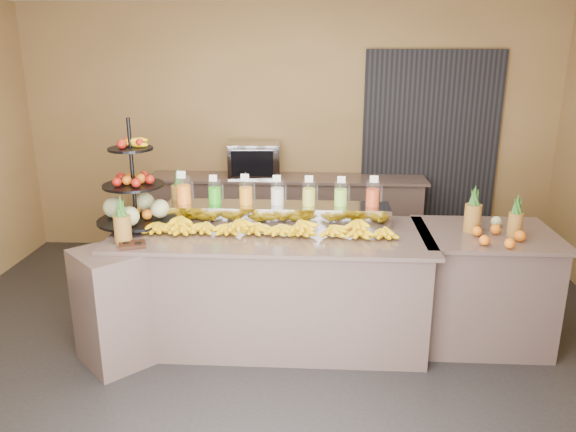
# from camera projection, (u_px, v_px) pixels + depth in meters

# --- Properties ---
(ground) EXTENTS (6.00, 6.00, 0.00)m
(ground) POSITION_uv_depth(u_px,v_px,m) (269.00, 357.00, 4.40)
(ground) COLOR black
(ground) RESTS_ON ground
(room_envelope) EXTENTS (6.04, 5.02, 2.82)m
(room_envelope) POSITION_uv_depth(u_px,v_px,m) (298.00, 105.00, 4.59)
(room_envelope) COLOR olive
(room_envelope) RESTS_ON ground
(buffet_counter) EXTENTS (2.75, 1.25, 0.93)m
(buffet_counter) POSITION_uv_depth(u_px,v_px,m) (257.00, 288.00, 4.52)
(buffet_counter) COLOR gray
(buffet_counter) RESTS_ON ground
(right_counter) EXTENTS (1.08, 0.88, 0.93)m
(right_counter) POSITION_uv_depth(u_px,v_px,m) (481.00, 286.00, 4.56)
(right_counter) COLOR gray
(right_counter) RESTS_ON ground
(back_ledge) EXTENTS (3.10, 0.55, 0.93)m
(back_ledge) POSITION_uv_depth(u_px,v_px,m) (286.00, 216.00, 6.41)
(back_ledge) COLOR gray
(back_ledge) RESTS_ON ground
(pitcher_tray) EXTENTS (1.85, 0.30, 0.15)m
(pitcher_tray) POSITION_uv_depth(u_px,v_px,m) (277.00, 213.00, 4.66)
(pitcher_tray) COLOR gray
(pitcher_tray) RESTS_ON buffet_counter
(juice_pitcher_orange_a) EXTENTS (0.12, 0.13, 0.30)m
(juice_pitcher_orange_a) POSITION_uv_depth(u_px,v_px,m) (184.00, 191.00, 4.65)
(juice_pitcher_orange_a) COLOR silver
(juice_pitcher_orange_a) RESTS_ON pitcher_tray
(juice_pitcher_green) EXTENTS (0.11, 0.11, 0.27)m
(juice_pitcher_green) POSITION_uv_depth(u_px,v_px,m) (215.00, 193.00, 4.64)
(juice_pitcher_green) COLOR silver
(juice_pitcher_green) RESTS_ON pitcher_tray
(juice_pitcher_orange_b) EXTENTS (0.11, 0.12, 0.28)m
(juice_pitcher_orange_b) POSITION_uv_depth(u_px,v_px,m) (246.00, 193.00, 4.63)
(juice_pitcher_orange_b) COLOR silver
(juice_pitcher_orange_b) RESTS_ON pitcher_tray
(juice_pitcher_milk) EXTENTS (0.11, 0.12, 0.27)m
(juice_pitcher_milk) POSITION_uv_depth(u_px,v_px,m) (277.00, 194.00, 4.61)
(juice_pitcher_milk) COLOR silver
(juice_pitcher_milk) RESTS_ON pitcher_tray
(juice_pitcher_lemon) EXTENTS (0.11, 0.12, 0.27)m
(juice_pitcher_lemon) POSITION_uv_depth(u_px,v_px,m) (309.00, 194.00, 4.60)
(juice_pitcher_lemon) COLOR silver
(juice_pitcher_lemon) RESTS_ON pitcher_tray
(juice_pitcher_lime) EXTENTS (0.11, 0.11, 0.27)m
(juice_pitcher_lime) POSITION_uv_depth(u_px,v_px,m) (341.00, 195.00, 4.58)
(juice_pitcher_lime) COLOR silver
(juice_pitcher_lime) RESTS_ON pitcher_tray
(juice_pitcher_orange_c) EXTENTS (0.11, 0.12, 0.28)m
(juice_pitcher_orange_c) POSITION_uv_depth(u_px,v_px,m) (373.00, 195.00, 4.57)
(juice_pitcher_orange_c) COLOR silver
(juice_pitcher_orange_c) RESTS_ON pitcher_tray
(banana_heap) EXTENTS (2.03, 0.18, 0.17)m
(banana_heap) POSITION_uv_depth(u_px,v_px,m) (268.00, 225.00, 4.38)
(banana_heap) COLOR yellow
(banana_heap) RESTS_ON buffet_counter
(fruit_stand) EXTENTS (0.67, 0.67, 0.88)m
(fruit_stand) POSITION_uv_depth(u_px,v_px,m) (140.00, 199.00, 4.51)
(fruit_stand) COLOR black
(fruit_stand) RESTS_ON buffet_counter
(condiment_caddy) EXTENTS (0.23, 0.20, 0.03)m
(condiment_caddy) POSITION_uv_depth(u_px,v_px,m) (132.00, 245.00, 4.10)
(condiment_caddy) COLOR black
(condiment_caddy) RESTS_ON buffet_counter
(pineapple_left_a) EXTENTS (0.13, 0.13, 0.37)m
(pineapple_left_a) POSITION_uv_depth(u_px,v_px,m) (122.00, 226.00, 4.14)
(pineapple_left_a) COLOR brown
(pineapple_left_a) RESTS_ON buffet_counter
(pineapple_left_b) EXTENTS (0.14, 0.14, 0.43)m
(pineapple_left_b) POSITION_uv_depth(u_px,v_px,m) (180.00, 197.00, 4.81)
(pineapple_left_b) COLOR brown
(pineapple_left_b) RESTS_ON buffet_counter
(right_fruit_pile) EXTENTS (0.42, 0.40, 0.22)m
(right_fruit_pile) POSITION_uv_depth(u_px,v_px,m) (494.00, 229.00, 4.29)
(right_fruit_pile) COLOR brown
(right_fruit_pile) RESTS_ON right_counter
(oven_warmer) EXTENTS (0.59, 0.43, 0.38)m
(oven_warmer) POSITION_uv_depth(u_px,v_px,m) (254.00, 160.00, 6.24)
(oven_warmer) COLOR gray
(oven_warmer) RESTS_ON back_ledge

